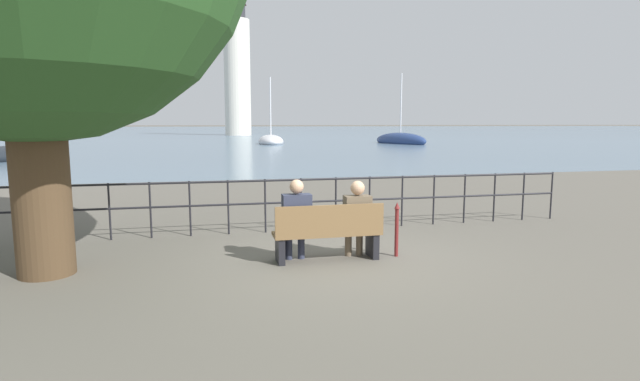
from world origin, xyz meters
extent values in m
plane|color=#605B51|center=(0.00, 0.00, 0.00)|extent=(1000.00, 1000.00, 0.00)
cube|color=slate|center=(0.00, 161.44, 0.00)|extent=(600.00, 300.00, 0.01)
cylinder|color=#4C3823|center=(-4.05, 0.14, 1.38)|extent=(0.76, 0.76, 2.76)
cube|color=brown|center=(0.00, 0.00, 0.42)|extent=(1.69, 0.45, 0.05)
cube|color=brown|center=(0.00, -0.21, 0.68)|extent=(1.69, 0.04, 0.45)
cube|color=black|center=(-0.74, 0.00, 0.20)|extent=(0.10, 0.41, 0.40)
cube|color=black|center=(0.74, 0.00, 0.20)|extent=(0.10, 0.41, 0.40)
cylinder|color=#2D3347|center=(-0.58, 0.16, 0.23)|extent=(0.11, 0.11, 0.45)
cylinder|color=#2D3347|center=(-0.38, 0.16, 0.23)|extent=(0.11, 0.11, 0.45)
cube|color=#2D3347|center=(-0.48, 0.07, 0.50)|extent=(0.37, 0.26, 0.14)
cube|color=#2D3347|center=(-0.48, -0.02, 0.75)|extent=(0.44, 0.24, 0.60)
sphere|color=tan|center=(-0.48, -0.02, 1.17)|extent=(0.22, 0.22, 0.22)
cylinder|color=brown|center=(0.39, 0.16, 0.23)|extent=(0.11, 0.11, 0.45)
cylinder|color=brown|center=(0.58, 0.16, 0.23)|extent=(0.11, 0.11, 0.45)
cube|color=brown|center=(0.48, 0.07, 0.50)|extent=(0.35, 0.26, 0.14)
cube|color=brown|center=(0.48, -0.02, 0.73)|extent=(0.41, 0.24, 0.55)
sphere|color=tan|center=(0.48, -0.02, 1.12)|extent=(0.22, 0.22, 0.22)
cylinder|color=black|center=(-4.97, 2.18, 0.53)|extent=(0.04, 0.04, 1.05)
cylinder|color=black|center=(-4.26, 2.18, 0.53)|extent=(0.04, 0.04, 1.05)
cylinder|color=black|center=(-3.55, 2.18, 0.53)|extent=(0.04, 0.04, 1.05)
cylinder|color=black|center=(-2.84, 2.18, 0.53)|extent=(0.04, 0.04, 1.05)
cylinder|color=black|center=(-2.13, 2.18, 0.53)|extent=(0.04, 0.04, 1.05)
cylinder|color=black|center=(-1.42, 2.18, 0.53)|extent=(0.04, 0.04, 1.05)
cylinder|color=black|center=(-0.71, 2.18, 0.53)|extent=(0.04, 0.04, 1.05)
cylinder|color=black|center=(0.00, 2.18, 0.53)|extent=(0.04, 0.04, 1.05)
cylinder|color=black|center=(0.71, 2.18, 0.53)|extent=(0.04, 0.04, 1.05)
cylinder|color=black|center=(1.42, 2.18, 0.53)|extent=(0.04, 0.04, 1.05)
cylinder|color=black|center=(2.13, 2.18, 0.53)|extent=(0.04, 0.04, 1.05)
cylinder|color=black|center=(2.84, 2.18, 0.53)|extent=(0.04, 0.04, 1.05)
cylinder|color=black|center=(3.55, 2.18, 0.53)|extent=(0.04, 0.04, 1.05)
cylinder|color=black|center=(4.26, 2.18, 0.53)|extent=(0.04, 0.04, 1.05)
cylinder|color=black|center=(4.97, 2.18, 0.53)|extent=(0.04, 0.04, 1.05)
cylinder|color=black|center=(5.68, 2.18, 0.53)|extent=(0.04, 0.04, 1.05)
cylinder|color=black|center=(0.00, 2.18, 1.02)|extent=(11.36, 0.04, 0.04)
cylinder|color=black|center=(0.00, 2.18, 0.58)|extent=(11.36, 0.04, 0.04)
cylinder|color=maroon|center=(1.13, -0.05, 0.39)|extent=(0.06, 0.06, 0.78)
cone|color=maroon|center=(1.13, -0.05, 0.83)|extent=(0.09, 0.09, 0.11)
ellipsoid|color=navy|center=(17.85, 41.25, 0.33)|extent=(4.30, 7.68, 1.63)
cylinder|color=silver|center=(17.85, 41.25, 3.99)|extent=(0.14, 0.14, 6.35)
ellipsoid|color=silver|center=(4.66, 43.32, 0.27)|extent=(2.53, 5.45, 1.36)
cylinder|color=silver|center=(4.66, 43.32, 3.69)|extent=(0.14, 0.14, 6.02)
ellipsoid|color=black|center=(-12.87, 24.59, 0.24)|extent=(4.60, 6.29, 1.19)
cylinder|color=silver|center=(-12.87, 24.59, 6.01)|extent=(0.14, 0.14, 10.83)
cylinder|color=silver|center=(3.88, 81.79, 9.83)|extent=(4.51, 4.51, 19.67)
cylinder|color=#2D2D33|center=(3.88, 81.79, 20.87)|extent=(3.16, 3.16, 2.40)
camera|label=1|loc=(-1.80, -7.39, 2.12)|focal=28.00mm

